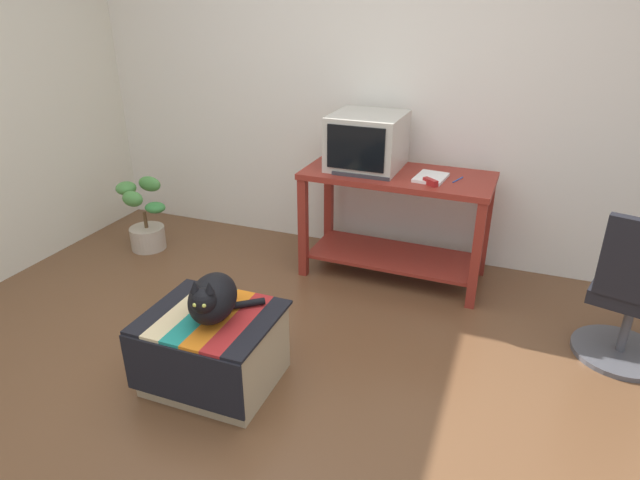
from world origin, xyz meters
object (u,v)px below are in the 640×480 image
at_px(tv_monitor, 367,142).
at_px(ottoman_with_blanket, 213,349).
at_px(keyboard, 363,173).
at_px(desk, 396,208).
at_px(stapler, 430,182).
at_px(office_chair, 633,301).
at_px(book, 431,177).
at_px(cat, 212,298).
at_px(potted_plant, 145,221).

xyz_separation_m(tv_monitor, ottoman_with_blanket, (-0.34, -1.58, -0.75)).
bearing_deg(keyboard, desk, 31.20).
relative_size(tv_monitor, ottoman_with_blanket, 0.78).
height_order(ottoman_with_blanket, stapler, stapler).
height_order(tv_monitor, office_chair, tv_monitor).
xyz_separation_m(book, stapler, (0.02, -0.12, 0.01)).
relative_size(desk, book, 5.12).
xyz_separation_m(desk, ottoman_with_blanket, (-0.58, -1.52, -0.32)).
height_order(tv_monitor, cat, tv_monitor).
distance_m(tv_monitor, stapler, 0.57).
relative_size(ottoman_with_blanket, cat, 1.60).
bearing_deg(office_chair, ottoman_with_blanket, 41.50).
height_order(ottoman_with_blanket, cat, cat).
bearing_deg(cat, ottoman_with_blanket, 140.35).
relative_size(desk, ottoman_with_blanket, 1.96).
bearing_deg(desk, book, -10.53).
xyz_separation_m(book, cat, (-0.78, -1.49, -0.26)).
bearing_deg(office_chair, potted_plant, 11.31).
bearing_deg(desk, keyboard, -147.68).
height_order(tv_monitor, keyboard, tv_monitor).
distance_m(tv_monitor, ottoman_with_blanket, 1.78).
xyz_separation_m(tv_monitor, stapler, (0.49, -0.23, -0.16)).
bearing_deg(stapler, cat, -171.88).
distance_m(tv_monitor, book, 0.52).
bearing_deg(ottoman_with_blanket, keyboard, 75.15).
bearing_deg(book, tv_monitor, 173.70).
bearing_deg(ottoman_with_blanket, potted_plant, 138.10).
xyz_separation_m(ottoman_with_blanket, potted_plant, (-1.38, 1.24, 0.03)).
height_order(desk, tv_monitor, tv_monitor).
relative_size(desk, stapler, 11.77).
bearing_deg(cat, book, 48.41).
bearing_deg(potted_plant, book, 6.07).
xyz_separation_m(keyboard, potted_plant, (-1.75, -0.16, -0.55)).
bearing_deg(office_chair, stapler, -1.42).
relative_size(tv_monitor, keyboard, 1.29).
height_order(office_chair, stapler, office_chair).
relative_size(keyboard, stapler, 3.64).
xyz_separation_m(desk, stapler, (0.25, -0.17, 0.27)).
height_order(tv_monitor, ottoman_with_blanket, tv_monitor).
bearing_deg(stapler, potted_plant, 131.12).
distance_m(tv_monitor, office_chair, 1.88).
distance_m(desk, stapler, 0.41).
height_order(desk, office_chair, office_chair).
bearing_deg(keyboard, stapler, -5.67).
distance_m(potted_plant, office_chair, 3.42).
xyz_separation_m(desk, cat, (-0.54, -1.54, 0.00)).
xyz_separation_m(ottoman_with_blanket, cat, (0.04, -0.02, 0.32)).
height_order(desk, ottoman_with_blanket, desk).
xyz_separation_m(keyboard, ottoman_with_blanket, (-0.37, -1.40, -0.58)).
bearing_deg(tv_monitor, stapler, -23.69).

